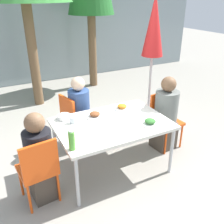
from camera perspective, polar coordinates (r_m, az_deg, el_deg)
ground_plane at (r=3.63m, az=0.00°, el=-12.58°), size 24.00×24.00×0.00m
building_facade at (r=7.12m, az=-17.48°, el=18.45°), size 10.00×0.20×3.00m
dining_table at (r=3.26m, az=0.00°, el=-3.18°), size 1.45×1.00×0.73m
chair_left at (r=2.93m, az=-16.44°, el=-12.05°), size 0.44×0.44×0.86m
person_left at (r=2.99m, az=-16.11°, el=-10.44°), size 0.31×0.31×1.12m
chair_right at (r=3.99m, az=11.75°, el=-0.88°), size 0.44×0.44×0.86m
person_right at (r=3.88m, az=12.11°, el=-0.87°), size 0.35×0.35×1.17m
chair_far at (r=3.89m, az=-8.74°, el=-1.29°), size 0.48×0.48×0.86m
person_far at (r=3.87m, az=-7.39°, el=-0.64°), size 0.34×0.34×1.15m
closed_umbrella at (r=4.28m, az=9.47°, el=17.62°), size 0.36×0.36×2.27m
plate_0 at (r=3.38m, az=-3.95°, el=-0.68°), size 0.25×0.25×0.07m
plate_1 at (r=3.22m, az=8.69°, el=-2.32°), size 0.26×0.26×0.07m
plate_2 at (r=3.61m, az=2.31°, el=1.13°), size 0.25×0.25×0.07m
bottle at (r=2.68m, az=-9.17°, el=-6.40°), size 0.07×0.07×0.23m
drinking_cup at (r=3.24m, az=-8.95°, el=-1.82°), size 0.08×0.08×0.09m
salad_bowl at (r=3.37m, az=-10.91°, el=-1.11°), size 0.18×0.18×0.06m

